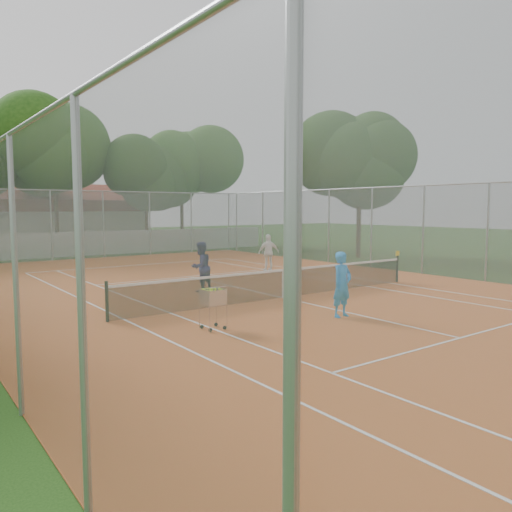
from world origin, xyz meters
TOP-DOWN VIEW (x-y plane):
  - ground at (0.00, 0.00)m, footprint 120.00×120.00m
  - court_pad at (0.00, 0.00)m, footprint 18.00×34.00m
  - court_lines at (0.00, 0.00)m, footprint 10.98×23.78m
  - tennis_net at (0.00, 0.00)m, footprint 11.88×0.10m
  - perimeter_fence at (0.00, 0.00)m, footprint 18.00×34.00m
  - boundary_wall at (0.00, 19.00)m, footprint 26.00×0.30m
  - clubhouse at (-2.00, 29.00)m, footprint 16.40×9.00m
  - tropical_trees at (0.00, 22.00)m, footprint 29.00×19.00m
  - player_near at (-0.54, -3.20)m, footprint 0.68×0.48m
  - player_far_left at (-1.55, 2.70)m, footprint 1.03×0.90m
  - player_far_right at (4.01, 5.94)m, footprint 1.10×0.72m
  - ball_hopper at (-4.13, -2.35)m, footprint 0.67×0.67m

SIDE VIEW (x-z plane):
  - ground at x=0.00m, z-range 0.00..0.00m
  - court_pad at x=0.00m, z-range 0.00..0.02m
  - court_lines at x=0.00m, z-range 0.02..0.03m
  - tennis_net at x=0.00m, z-range 0.02..1.00m
  - ball_hopper at x=-4.13m, z-range 0.02..1.12m
  - boundary_wall at x=0.00m, z-range 0.00..1.50m
  - player_far_right at x=4.01m, z-range 0.02..1.76m
  - player_far_left at x=-1.55m, z-range 0.02..1.80m
  - player_near at x=-0.54m, z-range 0.02..1.81m
  - perimeter_fence at x=0.00m, z-range 0.00..4.00m
  - clubhouse at x=-2.00m, z-range 0.00..4.40m
  - tropical_trees at x=0.00m, z-range 0.00..10.00m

